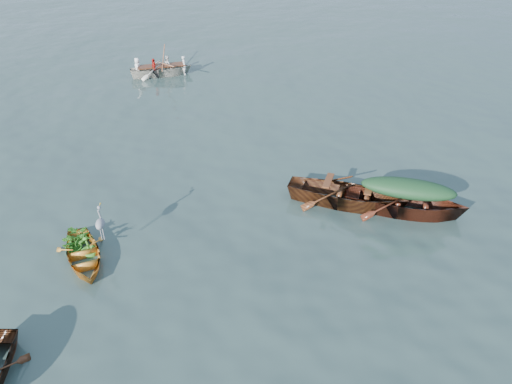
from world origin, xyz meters
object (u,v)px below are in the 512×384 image
yellow_dinghy (85,261)px  green_tarp_boat (404,213)px  rowed_boat (162,76)px  open_wooden_boat (346,205)px  heron (101,228)px

yellow_dinghy → green_tarp_boat: bearing=-10.7°
green_tarp_boat → rowed_boat: (-8.07, 12.28, 0.00)m
yellow_dinghy → open_wooden_boat: 7.42m
heron → yellow_dinghy: bearing=-174.8°
yellow_dinghy → rowed_boat: bearing=66.4°
open_wooden_boat → rowed_boat: open_wooden_boat is taller
open_wooden_boat → rowed_boat: (-6.51, 11.76, 0.00)m
yellow_dinghy → open_wooden_boat: (7.11, 2.12, 0.00)m
rowed_boat → heron: 13.66m
yellow_dinghy → open_wooden_boat: size_ratio=0.57×
green_tarp_boat → open_wooden_boat: open_wooden_boat is taller
yellow_dinghy → green_tarp_boat: 8.81m
green_tarp_boat → open_wooden_boat: bearing=90.0°
yellow_dinghy → open_wooden_boat: bearing=-4.6°
green_tarp_boat → rowed_boat: bearing=51.9°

